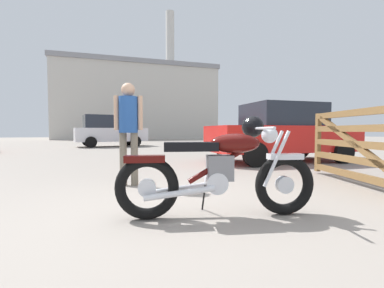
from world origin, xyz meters
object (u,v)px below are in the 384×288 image
vintage_motorcycle (222,169)px  red_hatchback_near (110,131)px  silver_sedan_mid (282,133)px  timber_gate (369,143)px  bystander (128,123)px

vintage_motorcycle → red_hatchback_near: 13.56m
red_hatchback_near → silver_sedan_mid: bearing=-73.4°
timber_gate → vintage_motorcycle: bearing=115.4°
bystander → vintage_motorcycle: bearing=-143.0°
bystander → silver_sedan_mid: bearing=-50.4°
timber_gate → red_hatchback_near: 13.50m
silver_sedan_mid → red_hatchback_near: red_hatchback_near is taller
vintage_motorcycle → silver_sedan_mid: 5.49m
silver_sedan_mid → red_hatchback_near: 10.57m
bystander → red_hatchback_near: (-0.13, 11.62, -0.10)m
vintage_motorcycle → silver_sedan_mid: bearing=59.1°
vintage_motorcycle → bystander: bystander is taller
silver_sedan_mid → bystander: bearing=-153.4°
red_hatchback_near → vintage_motorcycle: bearing=-95.5°
vintage_motorcycle → timber_gate: size_ratio=0.83×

